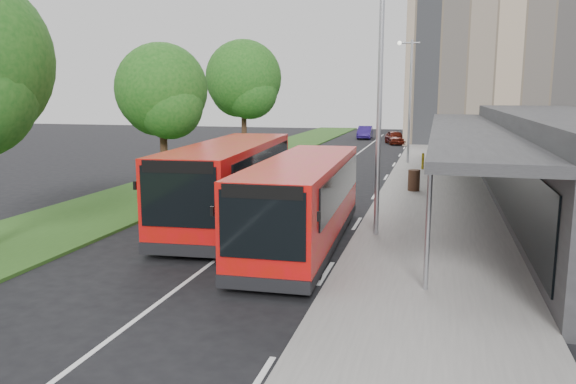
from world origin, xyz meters
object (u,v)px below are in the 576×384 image
object	(u,v)px
bus_main	(303,202)
litter_bin	(414,180)
car_far	(365,132)
tree_mid	(162,96)
bus_second	(230,182)
car_near	(395,137)
lamp_post_far	(409,94)
tree_far	(244,83)
bollard	(423,161)
lamp_post_near	(377,94)

from	to	relation	value
bus_main	litter_bin	size ratio (longest dim) A/B	9.71
car_far	tree_mid	bearing A→B (deg)	-101.65
bus_second	car_near	bearing A→B (deg)	79.54
lamp_post_far	litter_bin	xyz separation A→B (m)	(0.93, -11.08, -4.07)
bus_main	car_far	xyz separation A→B (m)	(-3.39, 42.75, -0.73)
tree_far	litter_bin	world-z (taller)	tree_far
lamp_post_far	car_far	xyz separation A→B (m)	(-5.43, 21.28, -4.05)
tree_mid	bollard	world-z (taller)	tree_mid
tree_mid	bus_main	xyz separation A→B (m)	(9.09, -8.53, -3.22)
tree_far	litter_bin	bearing A→B (deg)	-40.04
lamp_post_far	bus_second	bearing A→B (deg)	-105.76
car_far	bus_second	bearing A→B (deg)	-92.12
lamp_post_near	litter_bin	xyz separation A→B (m)	(0.93, 8.92, -4.07)
lamp_post_near	bus_main	size ratio (longest dim) A/B	0.82
bus_second	bollard	world-z (taller)	bus_second
tree_mid	lamp_post_far	bearing A→B (deg)	49.32
tree_far	litter_bin	distance (m)	16.45
tree_mid	car_near	xyz separation A→B (m)	(9.25, 28.48, -3.98)
tree_far	bus_second	xyz separation A→B (m)	(5.76, -18.09, -3.90)
bollard	car_far	world-z (taller)	car_far
litter_bin	car_near	bearing A→B (deg)	96.03
car_far	bus_main	bearing A→B (deg)	-87.67
tree_far	bus_main	size ratio (longest dim) A/B	0.86
tree_mid	lamp_post_near	world-z (taller)	lamp_post_near
car_near	bus_main	bearing A→B (deg)	-105.98
lamp_post_near	car_near	bearing A→B (deg)	93.03
lamp_post_near	bus_second	bearing A→B (deg)	169.80
tree_mid	lamp_post_near	xyz separation A→B (m)	(11.13, -7.05, 0.09)
tree_mid	bollard	distance (m)	16.27
lamp_post_near	bus_second	size ratio (longest dim) A/B	0.76
tree_mid	bus_main	distance (m)	12.87
tree_far	car_far	world-z (taller)	tree_far
lamp_post_near	bollard	distance (m)	17.49
bus_main	bus_second	world-z (taller)	bus_second
car_far	lamp_post_far	bearing A→B (deg)	-77.88
bus_main	bollard	bearing A→B (deg)	78.19
bollard	car_far	distance (m)	25.18
lamp_post_near	bus_main	world-z (taller)	lamp_post_near
bus_second	car_near	world-z (taller)	bus_second
tree_far	lamp_post_near	xyz separation A→B (m)	(11.13, -19.05, -0.69)
bus_second	car_far	distance (m)	40.32
tree_far	lamp_post_near	size ratio (longest dim) A/B	1.05
lamp_post_far	bus_second	world-z (taller)	lamp_post_far
lamp_post_far	litter_bin	distance (m)	11.84
lamp_post_far	lamp_post_near	bearing A→B (deg)	-90.00
litter_bin	car_near	size ratio (longest dim) A/B	0.27
bus_main	bus_second	size ratio (longest dim) A/B	0.92
bus_main	bus_second	bearing A→B (deg)	141.68
bus_second	car_far	size ratio (longest dim) A/B	2.61
tree_mid	lamp_post_far	world-z (taller)	lamp_post_far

